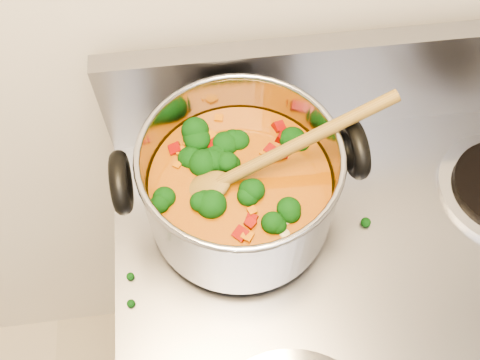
% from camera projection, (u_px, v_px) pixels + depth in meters
% --- Properties ---
extents(stockpot, '(0.30, 0.24, 0.15)m').
position_uv_depth(stockpot, '(240.00, 185.00, 0.65)').
color(stockpot, '#9D9DA5').
rests_on(stockpot, electric_range).
extents(wooden_spoon, '(0.27, 0.08, 0.12)m').
position_uv_depth(wooden_spoon, '(252.00, 167.00, 0.63)').
color(wooden_spoon, brown).
rests_on(wooden_spoon, stockpot).
extents(cooktop_crumbs, '(0.35, 0.25, 0.01)m').
position_uv_depth(cooktop_crumbs, '(231.00, 196.00, 0.73)').
color(cooktop_crumbs, black).
rests_on(cooktop_crumbs, electric_range).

